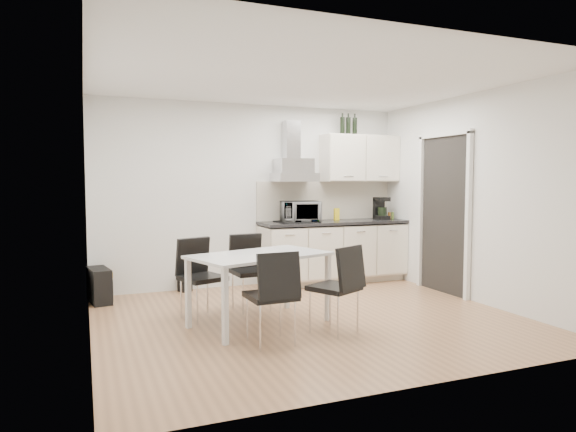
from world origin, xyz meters
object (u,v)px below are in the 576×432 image
Objects in this scene: chair_far_right at (251,273)px; chair_near_left at (271,297)px; kitchenette at (335,227)px; chair_near_right at (334,289)px; chair_far_left at (202,279)px; floor_speaker at (185,282)px; dining_table at (260,261)px; guitar_amp at (99,285)px.

chair_near_left is at bearing 76.20° from chair_far_right.
chair_near_left is (-1.88, -2.39, -0.39)m from kitchenette.
chair_near_left is 1.00× the size of chair_near_right.
chair_far_left is at bearing 107.67° from chair_near_left.
floor_speaker is at bearing 94.95° from chair_near_left.
chair_far_right is (0.10, 0.62, -0.23)m from dining_table.
kitchenette is 4.63× the size of guitar_amp.
chair_far_left is 1.00× the size of chair_far_right.
chair_near_right reaches higher than guitar_amp.
chair_far_right is 1.96m from guitar_amp.
chair_far_left is 1.17m from chair_near_left.
chair_near_left is at bearing -107.15° from floor_speaker.
chair_far_left is (-0.51, 0.44, -0.23)m from dining_table.
chair_far_right reaches higher than dining_table.
kitchenette is 2.86× the size of chair_near_left.
chair_far_right is 1.43m from floor_speaker.
kitchenette is 2.48m from dining_table.
dining_table is 1.80× the size of chair_near_left.
chair_near_right is (0.49, -1.16, 0.00)m from chair_far_right.
chair_near_left is 2.59m from floor_speaker.
chair_far_right is at bearing 62.99° from dining_table.
chair_far_left is 1.62× the size of guitar_amp.
kitchenette is at bearing 49.48° from chair_near_left.
chair_near_right is at bearing 6.23° from chair_near_left.
chair_far_right is 1.29m from chair_near_left.
chair_far_left is (-2.28, -1.29, -0.39)m from kitchenette.
dining_table is 1.80× the size of chair_far_left.
chair_far_left is at bearing 11.52° from chair_far_right.
chair_near_right is (-1.17, -2.28, -0.39)m from kitchenette.
chair_far_right is at bearing 176.32° from chair_far_left.
chair_far_left is 1.49m from chair_near_right.
chair_near_left is (-0.11, -0.65, -0.23)m from dining_table.
floor_speaker is at bearing 3.24° from guitar_amp.
dining_table is at bearing 77.75° from chair_near_left.
chair_far_right is at bearing 85.85° from chair_near_right.
dining_table reaches higher than guitar_amp.
chair_far_right is 3.43× the size of floor_speaker.
floor_speaker is (-0.44, 1.91, -0.54)m from dining_table.
floor_speaker is (-1.04, 2.45, -0.31)m from chair_near_right.
dining_table is at bearing 110.52° from chair_near_right.
chair_near_left is 3.43× the size of floor_speaker.
floor_speaker is (-0.54, 1.29, -0.31)m from chair_far_right.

